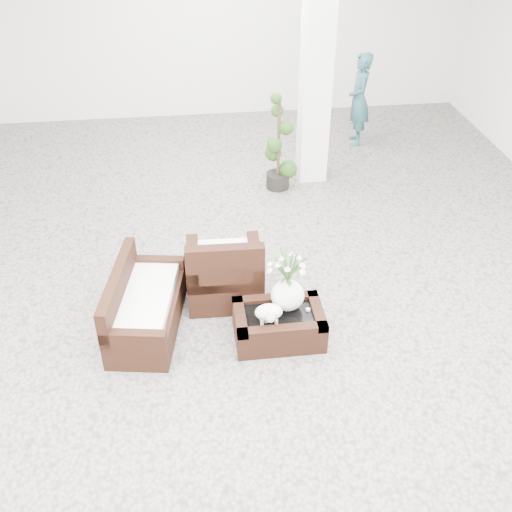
{
  "coord_description": "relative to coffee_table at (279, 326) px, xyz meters",
  "views": [
    {
      "loc": [
        -0.65,
        -5.29,
        4.28
      ],
      "look_at": [
        0.0,
        -0.1,
        0.62
      ],
      "focal_mm": 42.4,
      "sensor_mm": 36.0,
      "label": 1
    }
  ],
  "objects": [
    {
      "name": "armchair",
      "position": [
        -0.49,
        0.78,
        0.28
      ],
      "size": [
        0.84,
        0.81,
        0.87
      ],
      "primitive_type": "cube",
      "rotation": [
        0.0,
        0.0,
        3.11
      ],
      "color": "black",
      "rests_on": "ground"
    },
    {
      "name": "loveseat",
      "position": [
        -1.33,
        0.33,
        0.19
      ],
      "size": [
        0.84,
        1.4,
        0.7
      ],
      "primitive_type": "cube",
      "rotation": [
        0.0,
        0.0,
        1.4
      ],
      "color": "black",
      "rests_on": "ground"
    },
    {
      "name": "coffee_table",
      "position": [
        0.0,
        0.0,
        0.0
      ],
      "size": [
        0.9,
        0.6,
        0.31
      ],
      "primitive_type": "cube",
      "color": "black",
      "rests_on": "ground"
    },
    {
      "name": "topiary",
      "position": [
        0.49,
        3.22,
        0.55
      ],
      "size": [
        0.38,
        0.38,
        1.42
      ],
      "primitive_type": null,
      "color": "#1E3E13",
      "rests_on": "ground"
    },
    {
      "name": "planter_narcissus",
      "position": [
        0.1,
        0.1,
        0.56
      ],
      "size": [
        0.44,
        0.44,
        0.8
      ],
      "primitive_type": null,
      "color": "white",
      "rests_on": "coffee_table"
    },
    {
      "name": "shopper",
      "position": [
        2.04,
        4.62,
        0.59
      ],
      "size": [
        0.43,
        0.59,
        1.5
      ],
      "primitive_type": "imported",
      "rotation": [
        0.0,
        0.0,
        -1.71
      ],
      "color": "#2A525D",
      "rests_on": "ground"
    },
    {
      "name": "column",
      "position": [
        1.04,
        3.51,
        1.59
      ],
      "size": [
        0.4,
        0.4,
        3.5
      ],
      "primitive_type": "cube",
      "color": "white",
      "rests_on": "ground"
    },
    {
      "name": "tealight",
      "position": [
        0.3,
        0.02,
        0.17
      ],
      "size": [
        0.04,
        0.04,
        0.03
      ],
      "primitive_type": "cylinder",
      "color": "white",
      "rests_on": "coffee_table"
    },
    {
      "name": "sheep_figurine",
      "position": [
        -0.12,
        -0.1,
        0.26
      ],
      "size": [
        0.28,
        0.23,
        0.21
      ],
      "primitive_type": "ellipsoid",
      "color": "white",
      "rests_on": "coffee_table"
    },
    {
      "name": "ground",
      "position": [
        -0.16,
        0.71,
        -0.16
      ],
      "size": [
        11.0,
        11.0,
        0.0
      ],
      "primitive_type": "plane",
      "color": "gray",
      "rests_on": "ground"
    }
  ]
}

